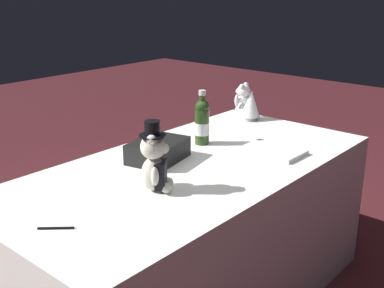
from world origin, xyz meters
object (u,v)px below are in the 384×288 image
(teddy_bear_bride, at_px, (246,104))
(guestbook, at_px, (273,151))
(teddy_bear_groom, at_px, (155,161))
(champagne_bottle, at_px, (202,121))
(signing_pen, at_px, (57,228))
(gift_case_black, at_px, (158,150))

(teddy_bear_bride, distance_m, guestbook, 0.64)
(teddy_bear_groom, bearing_deg, champagne_bottle, -157.60)
(teddy_bear_bride, relative_size, champagne_bottle, 0.79)
(signing_pen, xyz_separation_m, gift_case_black, (-0.71, -0.22, 0.04))
(gift_case_black, bearing_deg, champagne_bottle, -179.97)
(teddy_bear_bride, distance_m, signing_pen, 1.62)
(teddy_bear_groom, xyz_separation_m, gift_case_black, (-0.26, -0.24, -0.08))
(teddy_bear_groom, height_order, signing_pen, teddy_bear_groom)
(teddy_bear_bride, bearing_deg, gift_case_black, 6.87)
(teddy_bear_groom, distance_m, gift_case_black, 0.36)
(champagne_bottle, xyz_separation_m, guestbook, (-0.12, 0.36, -0.11))
(gift_case_black, bearing_deg, signing_pen, 17.01)
(signing_pen, xyz_separation_m, guestbook, (-1.16, 0.14, 0.01))
(champagne_bottle, distance_m, guestbook, 0.40)
(teddy_bear_bride, height_order, gift_case_black, teddy_bear_bride)
(teddy_bear_bride, distance_m, gift_case_black, 0.88)
(teddy_bear_groom, bearing_deg, teddy_bear_bride, -162.98)
(champagne_bottle, height_order, guestbook, champagne_bottle)
(guestbook, bearing_deg, teddy_bear_bride, -131.97)
(teddy_bear_groom, relative_size, teddy_bear_bride, 1.31)
(guestbook, bearing_deg, gift_case_black, -38.47)
(teddy_bear_groom, height_order, gift_case_black, teddy_bear_groom)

